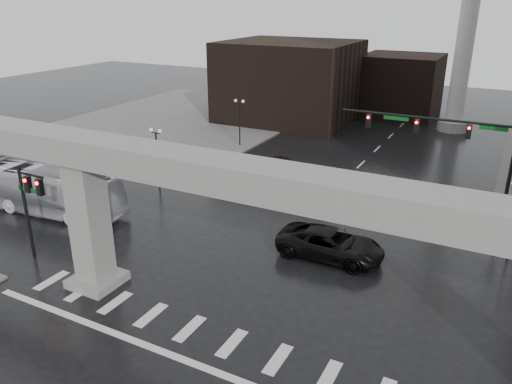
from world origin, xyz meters
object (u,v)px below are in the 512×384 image
at_px(city_bus, 46,190).
at_px(far_car, 275,164).
at_px(pickup_truck, 330,244).
at_px(signal_mast_arm, 455,141).

xyz_separation_m(city_bus, far_car, (11.01, 16.58, -1.12)).
relative_size(pickup_truck, far_car, 1.75).
height_order(city_bus, far_car, city_bus).
height_order(pickup_truck, city_bus, city_bus).
bearing_deg(signal_mast_arm, city_bus, -154.17).
xyz_separation_m(signal_mast_arm, city_bus, (-26.66, -12.91, -4.07)).
bearing_deg(far_car, signal_mast_arm, -4.84).
height_order(signal_mast_arm, city_bus, signal_mast_arm).
xyz_separation_m(signal_mast_arm, far_car, (-15.66, 3.67, -5.18)).
distance_m(signal_mast_arm, city_bus, 29.90).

